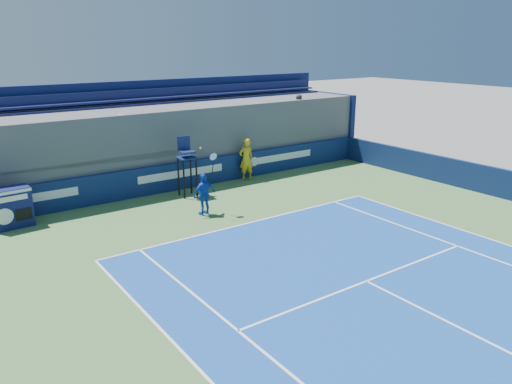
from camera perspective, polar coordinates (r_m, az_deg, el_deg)
ball_person at (r=22.88m, az=-1.13°, el=3.77°), size 0.75×0.53×1.94m
back_hoarding at (r=21.75m, az=-8.58°, el=1.86°), size 20.40×0.21×1.20m
match_clock at (r=18.99m, az=-26.26°, el=-1.52°), size 1.37×0.83×1.40m
umpire_chair at (r=20.51m, az=-7.95°, el=3.64°), size 0.75×0.75×2.48m
tennis_player at (r=18.33m, az=-5.93°, el=-0.24°), size 0.97×0.46×2.57m
stadium_seating at (r=23.28m, az=-11.05°, el=5.83°), size 21.00×4.05×4.40m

